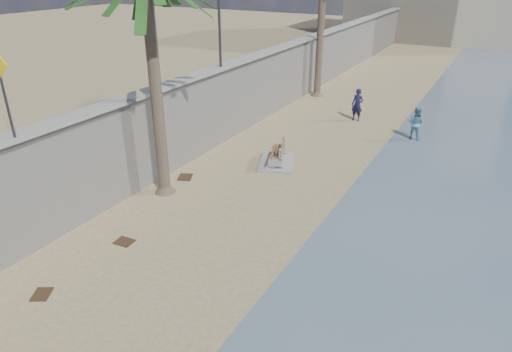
% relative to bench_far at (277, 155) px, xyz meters
% --- Properties ---
extents(ground_plane, '(140.00, 140.00, 0.00)m').
position_rel_bench_far_xyz_m(ground_plane, '(1.56, -10.81, -0.40)').
color(ground_plane, '#93825A').
extents(seawall, '(0.45, 70.00, 3.50)m').
position_rel_bench_far_xyz_m(seawall, '(-3.64, 9.19, 1.35)').
color(seawall, gray).
rests_on(seawall, ground_plane).
extents(wall_cap, '(0.80, 70.00, 0.12)m').
position_rel_bench_far_xyz_m(wall_cap, '(-3.64, 9.19, 3.15)').
color(wall_cap, gray).
rests_on(wall_cap, seawall).
extents(bench_far, '(2.15, 2.55, 0.90)m').
position_rel_bench_far_xyz_m(bench_far, '(0.00, 0.00, 0.00)').
color(bench_far, gray).
rests_on(bench_far, ground_plane).
extents(pedestrian_sign, '(0.78, 0.07, 2.40)m').
position_rel_bench_far_xyz_m(pedestrian_sign, '(-3.44, -9.31, 4.76)').
color(pedestrian_sign, '#2D2D33').
rests_on(pedestrian_sign, wall_cap).
extents(person_a, '(0.80, 0.60, 2.03)m').
position_rel_bench_far_xyz_m(person_a, '(1.17, 7.46, 0.62)').
color(person_a, '#141438').
rests_on(person_a, ground_plane).
extents(person_b, '(0.95, 0.79, 1.79)m').
position_rel_bench_far_xyz_m(person_b, '(4.56, 6.01, 0.50)').
color(person_b, teal).
rests_on(person_b, ground_plane).
extents(debris_b, '(0.66, 0.70, 0.03)m').
position_rel_bench_far_xyz_m(debris_b, '(-1.56, -10.76, -0.38)').
color(debris_b, '#382616').
rests_on(debris_b, ground_plane).
extents(debris_c, '(0.77, 0.84, 0.03)m').
position_rel_bench_far_xyz_m(debris_c, '(-2.64, -3.09, -0.38)').
color(debris_c, '#382616').
rests_on(debris_c, ground_plane).
extents(debris_d, '(0.60, 0.50, 0.03)m').
position_rel_bench_far_xyz_m(debris_d, '(-1.43, -7.84, -0.38)').
color(debris_d, '#382616').
rests_on(debris_d, ground_plane).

